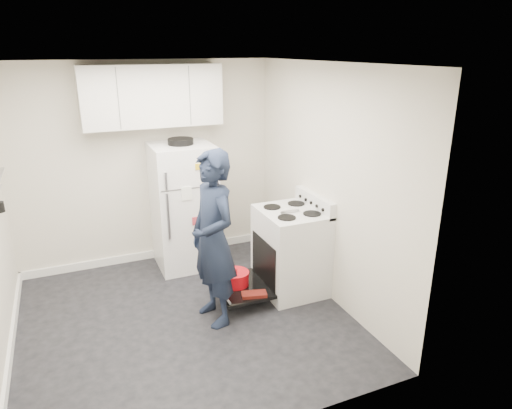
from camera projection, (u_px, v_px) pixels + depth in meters
name	position (u px, v px, depth m)	size (l,w,h in m)	color
room	(175.00, 208.00, 4.27)	(3.21, 3.21, 2.51)	black
electric_range	(290.00, 251.00, 5.10)	(0.66, 0.76, 1.10)	silver
open_oven_door	(239.00, 283.00, 4.98)	(0.55, 0.71, 0.23)	black
refrigerator	(184.00, 206.00, 5.61)	(0.72, 0.74, 1.62)	white
upper_cabinets	(152.00, 96.00, 5.24)	(1.60, 0.33, 0.70)	silver
person	(213.00, 239.00, 4.39)	(0.64, 0.42, 1.76)	#161E32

